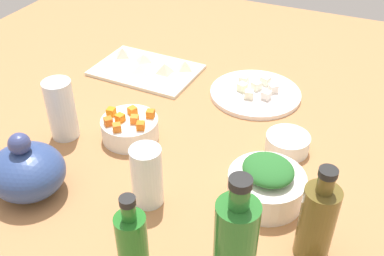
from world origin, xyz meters
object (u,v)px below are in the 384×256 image
Objects in this scene: plate_tofu at (255,93)px; bowl_small_side at (287,143)px; bowl_greens at (266,187)px; bottle_2 at (133,248)px; drinking_glass_0 at (147,176)px; teapot at (27,170)px; bowl_carrots at (130,129)px; cutting_board at (146,70)px; bottle_1 at (317,221)px; drinking_glass_1 at (61,109)px.

plate_tofu is 24.27cm from bowl_small_side.
plate_tofu is at bearing -69.60° from bowl_greens.
bottle_2 is 18.47cm from drinking_glass_0.
bowl_greens is at bearing -117.69° from bottle_2.
teapot is 24.35cm from drinking_glass_0.
bowl_carrots is 36.60cm from bowl_small_side.
bottle_2 is at bearing 117.46° from cutting_board.
bowl_small_side is at bearing 157.66° from cutting_board.
bottle_1 is (-58.44, 46.05, 7.46)cm from cutting_board.
bowl_carrots is at bearing 16.50° from bowl_small_side.
drinking_glass_1 is (49.70, -1.34, 4.21)cm from bowl_greens.
drinking_glass_1 is at bearing 17.70° from bowl_small_side.
bottle_1 is (-11.17, 26.62, 5.96)cm from bowl_small_side.
bottle_2 is (0.37, 64.08, 7.25)cm from plate_tofu.
drinking_glass_1 reaches higher than teapot.
cutting_board is 1.58× the size of bottle_2.
drinking_glass_0 is at bearing 0.90° from bottle_1.
cutting_board is at bearing -60.69° from drinking_glass_0.
teapot is at bearing 17.70° from drinking_glass_0.
bowl_small_side is at bearing -107.82° from bottle_2.
plate_tofu is 1.45× the size of teapot.
drinking_glass_0 is (21.09, 9.92, 3.40)cm from bowl_greens.
bottle_1 is at bearing 170.00° from drinking_glass_1.
bowl_greens is at bearing 142.19° from cutting_board.
bottle_2 is (-20.88, 33.80, 5.31)cm from bowl_carrots.
bowl_carrots is 26.00cm from teapot.
drinking_glass_1 is at bearing 85.98° from cutting_board.
bowl_small_side reaches higher than cutting_board.
plate_tofu is 2.46× the size of bowl_small_side.
plate_tofu is 64.49cm from bottle_2.
bottle_1 is at bearing -179.10° from drinking_glass_0.
drinking_glass_0 is 0.89× the size of drinking_glass_1.
bowl_small_side is at bearing -67.24° from bottle_1.
bowl_carrots is (35.05, -6.82, -0.55)cm from bowl_greens.
bowl_greens reaches higher than cutting_board.
drinking_glass_0 reaches higher than cutting_board.
drinking_glass_1 is at bearing -21.46° from drinking_glass_0.
teapot is (9.21, 24.13, 2.97)cm from bowl_carrots.
bowl_greens is at bearing -154.81° from drinking_glass_0.
drinking_glass_1 is at bearing 20.51° from bowl_carrots.
bottle_1 is at bearing 141.76° from cutting_board.
cutting_board is 1.55× the size of bottle_1.
cutting_board is 59.83cm from bowl_greens.
bowl_small_side is 0.68× the size of drinking_glass_1.
bowl_small_side reaches higher than plate_tofu.
cutting_board is at bearing -67.79° from bowl_carrots.
bowl_carrots is at bearing -11.01° from bowl_greens.
cutting_board is 2.30× the size of drinking_glass_0.
drinking_glass_1 reaches higher than bowl_carrots.
bowl_carrots is 0.79× the size of teapot.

